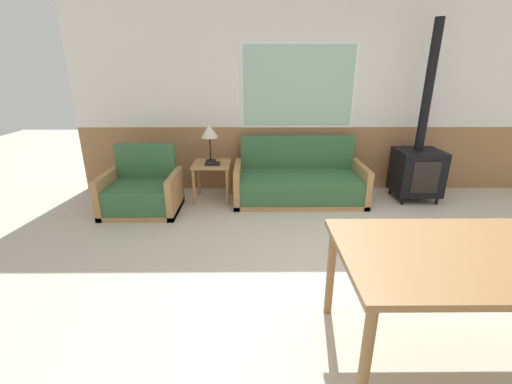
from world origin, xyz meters
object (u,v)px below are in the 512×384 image
(armchair, at_px, (142,193))
(side_table, at_px, (212,169))
(couch, at_px, (299,183))
(dining_table, at_px, (481,263))
(wood_stove, at_px, (418,163))
(table_lamp, at_px, (209,132))

(armchair, xyz_separation_m, side_table, (0.87, 0.41, 0.20))
(couch, distance_m, dining_table, 2.93)
(couch, height_order, wood_stove, wood_stove)
(side_table, distance_m, table_lamp, 0.51)
(couch, bearing_deg, armchair, -169.92)
(armchair, bearing_deg, wood_stove, -8.18)
(table_lamp, bearing_deg, dining_table, -56.28)
(couch, xyz_separation_m, table_lamp, (-1.24, 0.13, 0.70))
(armchair, xyz_separation_m, wood_stove, (3.74, 0.39, 0.28))
(side_table, relative_size, wood_stove, 0.23)
(armchair, distance_m, table_lamp, 1.21)
(dining_table, height_order, wood_stove, wood_stove)
(side_table, bearing_deg, dining_table, -55.73)
(side_table, bearing_deg, couch, -1.86)
(armchair, relative_size, side_table, 1.78)
(wood_stove, bearing_deg, armchair, -173.99)
(armchair, height_order, wood_stove, wood_stove)
(table_lamp, bearing_deg, side_table, -77.26)
(table_lamp, bearing_deg, couch, -5.96)
(table_lamp, distance_m, wood_stove, 2.92)
(couch, bearing_deg, table_lamp, 174.04)
(armchair, relative_size, table_lamp, 1.82)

